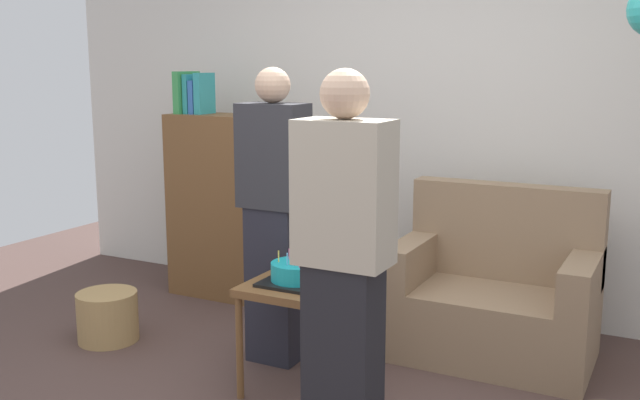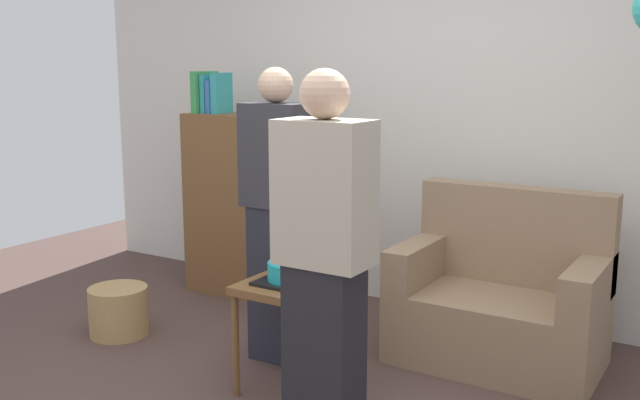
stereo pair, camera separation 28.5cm
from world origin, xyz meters
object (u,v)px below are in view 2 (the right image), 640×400
(side_table, at_px, (294,299))
(person_blowing_candles, at_px, (277,215))
(person_holding_cake, at_px, (324,276))
(couch, at_px, (501,301))
(bookshelf, at_px, (241,202))
(birthday_cake, at_px, (294,273))
(wicker_basket, at_px, (119,311))

(side_table, distance_m, person_blowing_candles, 0.54)
(person_blowing_candles, relative_size, person_holding_cake, 1.00)
(couch, xyz_separation_m, bookshelf, (-1.99, 0.21, 0.33))
(birthday_cake, bearing_deg, couch, 50.46)
(person_blowing_candles, bearing_deg, couch, 37.08)
(bookshelf, height_order, side_table, bookshelf)
(bookshelf, xyz_separation_m, birthday_cake, (1.22, -1.14, -0.05))
(bookshelf, xyz_separation_m, side_table, (1.22, -1.14, -0.19))
(bookshelf, height_order, birthday_cake, bookshelf)
(birthday_cake, xyz_separation_m, wicker_basket, (-1.35, 0.07, -0.47))
(birthday_cake, bearing_deg, person_holding_cake, -47.12)
(bookshelf, height_order, wicker_basket, bookshelf)
(wicker_basket, bearing_deg, birthday_cake, -2.86)
(couch, distance_m, wicker_basket, 2.29)
(person_holding_cake, bearing_deg, side_table, -19.35)
(couch, height_order, birthday_cake, couch)
(side_table, xyz_separation_m, birthday_cake, (-0.00, -0.00, 0.14))
(couch, bearing_deg, birthday_cake, -129.54)
(birthday_cake, relative_size, person_holding_cake, 0.20)
(person_holding_cake, bearing_deg, person_blowing_candles, -18.18)
(bookshelf, distance_m, wicker_basket, 1.20)
(person_holding_cake, bearing_deg, wicker_basket, 9.04)
(side_table, bearing_deg, couch, 50.46)
(bookshelf, bearing_deg, couch, -6.01)
(bookshelf, bearing_deg, person_blowing_candles, -42.84)
(couch, height_order, side_table, couch)
(person_holding_cake, height_order, wicker_basket, person_holding_cake)
(couch, relative_size, person_blowing_candles, 0.67)
(couch, xyz_separation_m, birthday_cake, (-0.77, -0.93, 0.28))
(side_table, xyz_separation_m, person_blowing_candles, (-0.30, 0.29, 0.35))
(wicker_basket, bearing_deg, couch, 22.21)
(couch, xyz_separation_m, person_blowing_candles, (-1.07, -0.64, 0.49))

